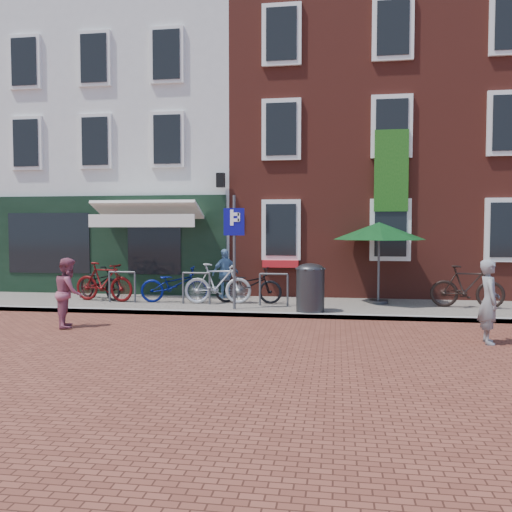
# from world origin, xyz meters

# --- Properties ---
(ground) EXTENTS (80.00, 80.00, 0.00)m
(ground) POSITION_xyz_m (0.00, 0.00, 0.00)
(ground) COLOR brown
(sidewalk) EXTENTS (24.00, 3.00, 0.10)m
(sidewalk) POSITION_xyz_m (1.00, 1.50, 0.05)
(sidewalk) COLOR slate
(sidewalk) RESTS_ON ground
(building_stucco) EXTENTS (8.00, 8.00, 9.00)m
(building_stucco) POSITION_xyz_m (-5.00, 7.00, 4.50)
(building_stucco) COLOR silver
(building_stucco) RESTS_ON ground
(building_brick_mid) EXTENTS (6.00, 8.00, 10.00)m
(building_brick_mid) POSITION_xyz_m (2.00, 7.00, 5.00)
(building_brick_mid) COLOR maroon
(building_brick_mid) RESTS_ON ground
(litter_bin) EXTENTS (0.66, 0.66, 1.21)m
(litter_bin) POSITION_xyz_m (1.45, 0.39, 0.72)
(litter_bin) COLOR #2F2F31
(litter_bin) RESTS_ON sidewalk
(parking_sign) EXTENTS (0.50, 0.08, 2.73)m
(parking_sign) POSITION_xyz_m (-0.38, 0.52, 1.83)
(parking_sign) COLOR #4C4C4F
(parking_sign) RESTS_ON sidewalk
(parasol) EXTENTS (2.36, 2.36, 2.20)m
(parasol) POSITION_xyz_m (3.13, 2.06, 2.06)
(parasol) COLOR #4C4C4F
(parasol) RESTS_ON sidewalk
(woman) EXTENTS (0.39, 0.56, 1.50)m
(woman) POSITION_xyz_m (4.73, -2.13, 0.75)
(woman) COLOR gray
(woman) RESTS_ON ground
(boy) EXTENTS (0.78, 0.86, 1.44)m
(boy) POSITION_xyz_m (-3.42, -1.77, 0.72)
(boy) COLOR #9A4A5F
(boy) RESTS_ON ground
(cafe_person) EXTENTS (0.83, 0.78, 1.38)m
(cafe_person) POSITION_xyz_m (-1.00, 2.43, 0.79)
(cafe_person) COLOR #678EB7
(cafe_person) RESTS_ON sidewalk
(bicycle_0) EXTENTS (1.86, 1.42, 0.94)m
(bicycle_0) POSITION_xyz_m (-4.36, 1.72, 0.57)
(bicycle_0) COLOR black
(bicycle_0) RESTS_ON sidewalk
(bicycle_1) EXTENTS (1.78, 0.76, 1.04)m
(bicycle_1) POSITION_xyz_m (-4.08, 1.36, 0.62)
(bicycle_1) COLOR #4D0809
(bicycle_1) RESTS_ON sidewalk
(bicycle_2) EXTENTS (1.85, 0.88, 0.94)m
(bicycle_2) POSITION_xyz_m (-2.14, 1.42, 0.57)
(bicycle_2) COLOR #050E54
(bicycle_2) RESTS_ON sidewalk
(bicycle_3) EXTENTS (1.78, 0.75, 1.04)m
(bicycle_3) POSITION_xyz_m (-0.97, 1.37, 0.62)
(bicycle_3) COLOR #B6B6B8
(bicycle_3) RESTS_ON sidewalk
(bicycle_4) EXTENTS (1.81, 0.72, 0.94)m
(bicycle_4) POSITION_xyz_m (-0.22, 1.59, 0.57)
(bicycle_4) COLOR black
(bicycle_4) RESTS_ON sidewalk
(bicycle_5) EXTENTS (1.77, 0.68, 1.04)m
(bicycle_5) POSITION_xyz_m (5.21, 1.55, 0.62)
(bicycle_5) COLOR black
(bicycle_5) RESTS_ON sidewalk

